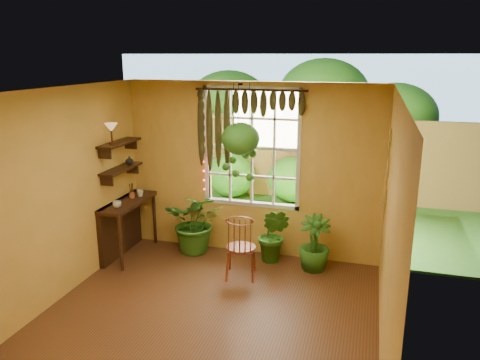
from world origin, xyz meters
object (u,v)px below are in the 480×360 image
object	(u,v)px
windsor_chair	(241,256)
potted_plant_left	(196,222)
hanging_basket	(241,142)
counter_ledge	(123,221)
potted_plant_mid	(274,235)

from	to	relation	value
windsor_chair	potted_plant_left	bearing A→B (deg)	133.50
potted_plant_left	hanging_basket	size ratio (longest dim) A/B	0.72
counter_ledge	hanging_basket	world-z (taller)	hanging_basket
windsor_chair	potted_plant_mid	xyz separation A→B (m)	(0.34, 0.63, 0.11)
potted_plant_mid	counter_ledge	bearing A→B (deg)	-171.28
counter_ledge	potted_plant_left	bearing A→B (deg)	20.66
counter_ledge	windsor_chair	bearing A→B (deg)	-7.56
potted_plant_left	windsor_chair	bearing A→B (deg)	-35.85
windsor_chair	potted_plant_mid	size ratio (longest dim) A/B	1.28
potted_plant_mid	potted_plant_left	bearing A→B (deg)	177.96
counter_ledge	windsor_chair	size ratio (longest dim) A/B	1.07
potted_plant_left	counter_ledge	bearing A→B (deg)	-159.34
counter_ledge	hanging_basket	size ratio (longest dim) A/B	0.85
counter_ledge	potted_plant_left	xyz separation A→B (m)	(1.07, 0.40, -0.05)
counter_ledge	hanging_basket	bearing A→B (deg)	8.21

